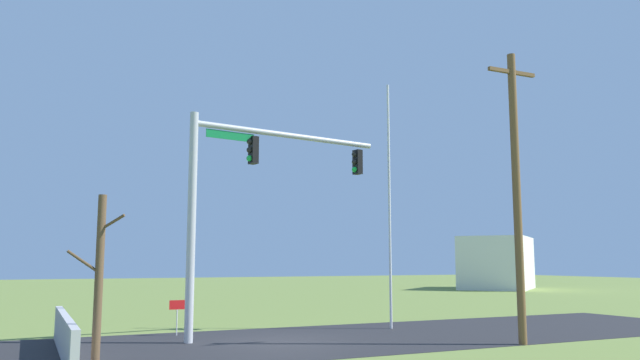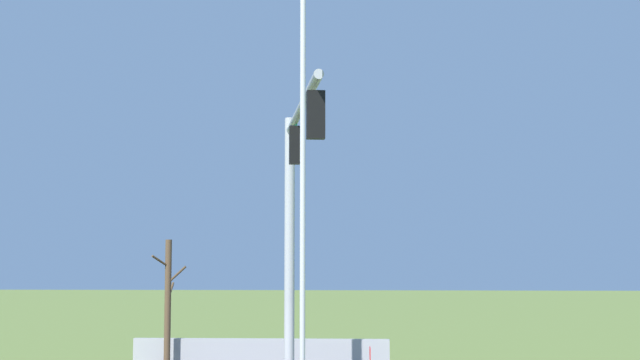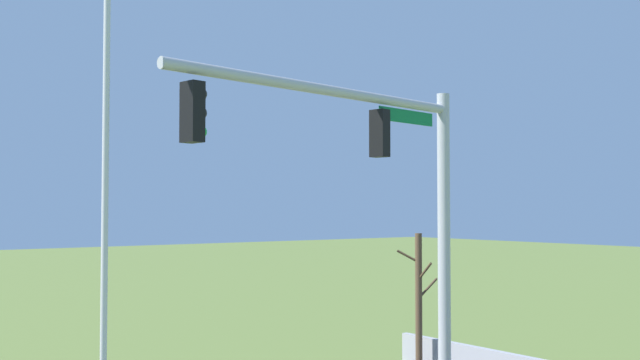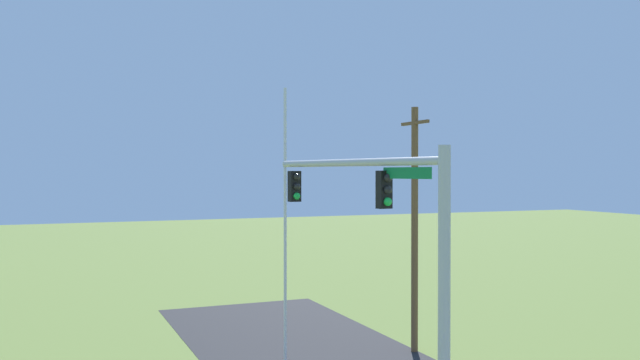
{
  "view_description": "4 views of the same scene",
  "coord_description": "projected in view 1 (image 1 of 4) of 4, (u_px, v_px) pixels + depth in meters",
  "views": [
    {
      "loc": [
        7.53,
        19.0,
        2.57
      ],
      "look_at": [
        -1.97,
        -1.16,
        5.51
      ],
      "focal_mm": 34.73,
      "sensor_mm": 36.0,
      "label": 1
    },
    {
      "loc": [
        -20.92,
        -2.9,
        3.58
      ],
      "look_at": [
        -2.07,
        -1.98,
        5.31
      ],
      "focal_mm": 48.63,
      "sensor_mm": 36.0,
      "label": 2
    },
    {
      "loc": [
        -9.28,
        -12.43,
        4.92
      ],
      "look_at": [
        -0.76,
        -1.02,
        5.46
      ],
      "focal_mm": 41.46,
      "sensor_mm": 36.0,
      "label": 3
    },
    {
      "loc": [
        15.37,
        -9.18,
        6.86
      ],
      "look_at": [
        -1.18,
        -2.3,
        6.66
      ],
      "focal_mm": 37.21,
      "sensor_mm": 36.0,
      "label": 4
    }
  ],
  "objects": [
    {
      "name": "sidewalk_corner",
      "position": [
        156.0,
        345.0,
        19.12
      ],
      "size": [
        6.0,
        6.0,
        0.01
      ],
      "primitive_type": "cube",
      "color": "#B7B5AD",
      "rests_on": "ground_plane"
    },
    {
      "name": "flagpole",
      "position": [
        389.0,
        204.0,
        24.4
      ],
      "size": [
        0.1,
        0.1,
        9.66
      ],
      "primitive_type": "cylinder",
      "color": "silver",
      "rests_on": "ground_plane"
    },
    {
      "name": "ground_plane",
      "position": [
        280.0,
        342.0,
        19.88
      ],
      "size": [
        160.0,
        160.0,
        0.0
      ],
      "primitive_type": "plane",
      "color": "olive"
    },
    {
      "name": "signal_mast",
      "position": [
        245.0,
        184.0,
        21.29
      ],
      "size": [
        7.49,
        1.41,
        7.48
      ],
      "color": "#B2B5BA",
      "rests_on": "ground_plane"
    },
    {
      "name": "bare_tree",
      "position": [
        99.0,
        279.0,
        14.84
      ],
      "size": [
        1.27,
        1.02,
        4.19
      ],
      "color": "brown",
      "rests_on": "ground_plane"
    },
    {
      "name": "distant_building",
      "position": [
        497.0,
        263.0,
        58.24
      ],
      "size": [
        10.33,
        9.98,
        4.85
      ],
      "primitive_type": "cube",
      "rotation": [
        0.0,
        0.0,
        3.83
      ],
      "color": "silver",
      "rests_on": "ground_plane"
    },
    {
      "name": "retaining_fence",
      "position": [
        65.0,
        336.0,
        16.96
      ],
      "size": [
        0.2,
        8.06,
        1.09
      ],
      "primitive_type": "cube",
      "color": "#A8A8AD",
      "rests_on": "ground_plane"
    },
    {
      "name": "utility_pole",
      "position": [
        517.0,
        190.0,
        19.82
      ],
      "size": [
        1.9,
        0.26,
        9.35
      ],
      "color": "brown",
      "rests_on": "ground_plane"
    },
    {
      "name": "open_sign",
      "position": [
        177.0,
        309.0,
        21.66
      ],
      "size": [
        0.56,
        0.04,
        1.22
      ],
      "color": "silver",
      "rests_on": "ground_plane"
    },
    {
      "name": "road_surface",
      "position": [
        387.0,
        335.0,
        21.58
      ],
      "size": [
        28.0,
        8.0,
        0.01
      ],
      "primitive_type": "cube",
      "color": "#232326",
      "rests_on": "ground_plane"
    }
  ]
}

